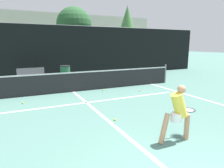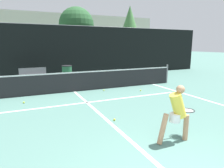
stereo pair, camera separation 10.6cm
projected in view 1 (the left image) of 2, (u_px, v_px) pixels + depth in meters
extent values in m
cube|color=white|center=(86.00, 103.00, 7.73)|extent=(8.25, 0.10, 0.01)
cube|color=white|center=(102.00, 115.00, 6.34)|extent=(0.10, 7.17, 0.01)
cube|color=white|center=(203.00, 99.00, 8.22)|extent=(0.10, 8.17, 0.01)
cylinder|color=slate|center=(165.00, 74.00, 11.71)|extent=(0.09, 0.09, 1.07)
cube|color=#232326|center=(73.00, 82.00, 9.44)|extent=(11.00, 0.02, 0.95)
cube|color=white|center=(73.00, 73.00, 9.35)|extent=(11.00, 0.03, 0.06)
cube|color=black|center=(55.00, 52.00, 13.31)|extent=(24.00, 0.06, 3.46)
cylinder|color=slate|center=(53.00, 25.00, 12.97)|extent=(24.00, 0.04, 0.04)
cylinder|color=tan|center=(187.00, 127.00, 4.70)|extent=(0.12, 0.12, 0.62)
cylinder|color=tan|center=(164.00, 129.00, 4.49)|extent=(0.27, 0.14, 0.71)
cylinder|color=white|center=(176.00, 117.00, 4.54)|extent=(0.25, 0.25, 0.19)
cylinder|color=yellow|center=(179.00, 105.00, 4.51)|extent=(0.44, 0.28, 0.63)
sphere|color=tan|center=(182.00, 89.00, 4.45)|extent=(0.19, 0.19, 0.19)
cylinder|color=#262628|center=(178.00, 111.00, 4.79)|extent=(0.30, 0.06, 0.03)
torus|color=#262628|center=(188.00, 110.00, 4.89)|extent=(0.38, 0.38, 0.02)
cylinder|color=beige|center=(188.00, 110.00, 4.89)|extent=(0.29, 0.29, 0.01)
sphere|color=#D1E033|center=(115.00, 120.00, 5.90)|extent=(0.07, 0.07, 0.07)
sphere|color=#D1E033|center=(103.00, 90.00, 9.68)|extent=(0.07, 0.07, 0.07)
sphere|color=#D1E033|center=(23.00, 103.00, 7.59)|extent=(0.07, 0.07, 0.07)
sphere|color=#D1E033|center=(139.00, 90.00, 9.69)|extent=(0.07, 0.07, 0.07)
cube|color=slate|center=(31.00, 75.00, 11.66)|extent=(1.54, 0.42, 0.04)
cube|color=slate|center=(31.00, 72.00, 11.78)|extent=(1.52, 0.10, 0.42)
cube|color=#333338|center=(20.00, 80.00, 11.43)|extent=(0.06, 0.32, 0.44)
cube|color=#333338|center=(42.00, 78.00, 11.98)|extent=(0.06, 0.32, 0.44)
cylinder|color=#28603D|center=(65.00, 74.00, 12.34)|extent=(0.60, 0.60, 0.91)
cylinder|color=black|center=(65.00, 66.00, 12.24)|extent=(0.63, 0.63, 0.04)
cube|color=maroon|center=(52.00, 65.00, 17.10)|extent=(1.61, 3.94, 0.90)
cube|color=#1E2328|center=(52.00, 57.00, 16.78)|extent=(1.35, 2.37, 0.60)
cylinder|color=black|center=(58.00, 66.00, 18.55)|extent=(0.18, 0.60, 0.60)
cylinder|color=black|center=(63.00, 68.00, 16.31)|extent=(0.18, 0.60, 0.60)
cylinder|color=brown|center=(127.00, 53.00, 22.37)|extent=(0.28, 0.28, 2.65)
cone|color=#477F42|center=(127.00, 23.00, 21.75)|extent=(2.38, 2.38, 3.71)
cylinder|color=brown|center=(75.00, 53.00, 18.50)|extent=(0.28, 0.28, 2.87)
sphere|color=#28562D|center=(74.00, 25.00, 18.00)|extent=(3.15, 3.15, 3.15)
cube|color=beige|center=(34.00, 37.00, 27.85)|extent=(36.00, 2.40, 6.54)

